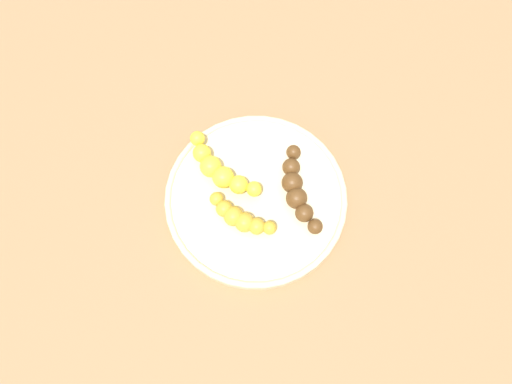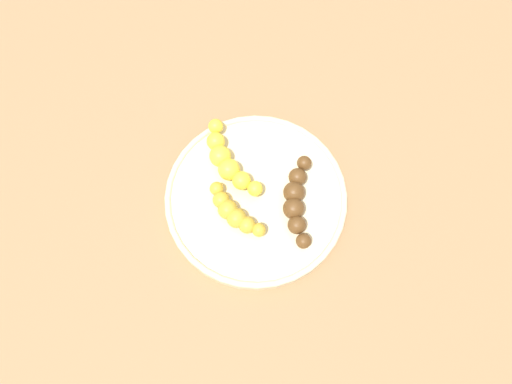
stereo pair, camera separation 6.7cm
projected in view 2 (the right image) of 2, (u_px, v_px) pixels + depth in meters
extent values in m
plane|color=#936D47|center=(256.00, 200.00, 0.74)|extent=(2.40, 2.40, 0.00)
cylinder|color=beige|center=(256.00, 198.00, 0.73)|extent=(0.29, 0.29, 0.02)
torus|color=beige|center=(256.00, 196.00, 0.72)|extent=(0.29, 0.29, 0.01)
sphere|color=gold|center=(217.00, 189.00, 0.71)|extent=(0.02, 0.02, 0.02)
sphere|color=gold|center=(221.00, 199.00, 0.70)|extent=(0.03, 0.03, 0.03)
sphere|color=gold|center=(228.00, 209.00, 0.70)|extent=(0.03, 0.03, 0.03)
sphere|color=gold|center=(237.00, 218.00, 0.69)|extent=(0.03, 0.03, 0.03)
sphere|color=gold|center=(247.00, 225.00, 0.69)|extent=(0.03, 0.03, 0.03)
sphere|color=gold|center=(259.00, 230.00, 0.69)|extent=(0.02, 0.02, 0.02)
sphere|color=#593819|center=(304.00, 163.00, 0.72)|extent=(0.02, 0.02, 0.02)
sphere|color=#593819|center=(297.00, 177.00, 0.71)|extent=(0.03, 0.03, 0.03)
sphere|color=#593819|center=(294.00, 192.00, 0.71)|extent=(0.03, 0.03, 0.03)
sphere|color=#593819|center=(294.00, 208.00, 0.70)|extent=(0.03, 0.03, 0.03)
sphere|color=#593819|center=(297.00, 225.00, 0.69)|extent=(0.03, 0.03, 0.03)
sphere|color=#593819|center=(303.00, 241.00, 0.68)|extent=(0.02, 0.02, 0.02)
sphere|color=yellow|center=(216.00, 126.00, 0.74)|extent=(0.02, 0.02, 0.02)
sphere|color=yellow|center=(216.00, 141.00, 0.73)|extent=(0.03, 0.03, 0.03)
sphere|color=yellow|center=(220.00, 156.00, 0.73)|extent=(0.04, 0.04, 0.04)
sphere|color=yellow|center=(229.00, 170.00, 0.72)|extent=(0.04, 0.04, 0.04)
sphere|color=yellow|center=(242.00, 181.00, 0.71)|extent=(0.03, 0.03, 0.03)
sphere|color=yellow|center=(257.00, 188.00, 0.71)|extent=(0.02, 0.02, 0.02)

